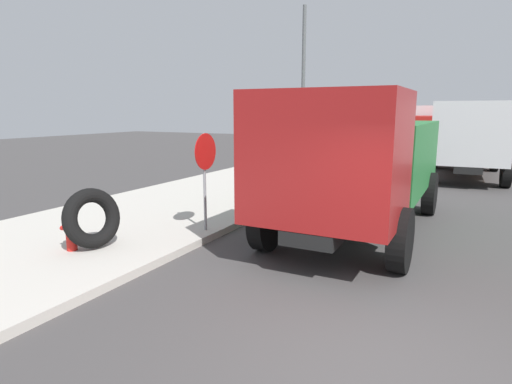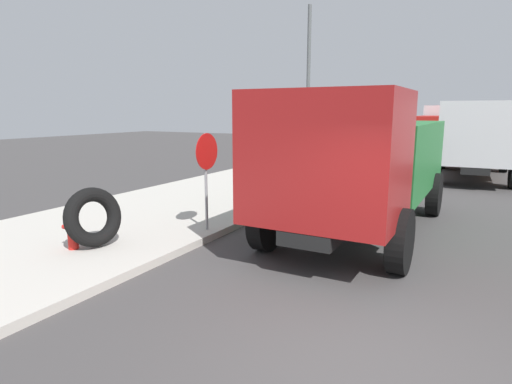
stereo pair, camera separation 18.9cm
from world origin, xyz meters
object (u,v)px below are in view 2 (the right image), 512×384
object	(u,v)px
stop_sign	(207,164)
dump_truck_green	(362,160)
street_light_pole	(308,98)
fire_hydrant	(72,227)
dump_truck_red	(442,130)
dump_truck_orange	(476,138)
loose_tire	(93,217)

from	to	relation	value
stop_sign	dump_truck_green	xyz separation A→B (m)	(1.88, -2.79, 0.03)
street_light_pole	fire_hydrant	bearing A→B (deg)	171.98
dump_truck_green	dump_truck_red	xyz separation A→B (m)	(17.79, 0.03, 0.00)
dump_truck_orange	dump_truck_red	bearing A→B (deg)	14.10
fire_hydrant	dump_truck_orange	distance (m)	15.46
dump_truck_red	stop_sign	bearing A→B (deg)	172.01
fire_hydrant	street_light_pole	size ratio (longest dim) A/B	0.14
dump_truck_red	dump_truck_green	bearing A→B (deg)	-179.90
fire_hydrant	loose_tire	world-z (taller)	loose_tire
stop_sign	dump_truck_orange	distance (m)	12.78
dump_truck_green	dump_truck_orange	bearing A→B (deg)	-10.90
stop_sign	dump_truck_green	bearing A→B (deg)	-56.10
fire_hydrant	loose_tire	distance (m)	0.40
fire_hydrant	street_light_pole	xyz separation A→B (m)	(8.49, -1.20, 2.50)
dump_truck_green	street_light_pole	bearing A→B (deg)	34.83
fire_hydrant	dump_truck_orange	bearing A→B (deg)	-23.45
stop_sign	dump_truck_green	size ratio (longest dim) A/B	0.29
fire_hydrant	dump_truck_red	xyz separation A→B (m)	(21.94, -4.18, 1.04)
dump_truck_orange	dump_truck_red	distance (m)	8.03
loose_tire	dump_truck_orange	bearing A→B (deg)	-23.00
street_light_pole	dump_truck_orange	bearing A→B (deg)	-41.11
dump_truck_red	street_light_pole	bearing A→B (deg)	167.48
dump_truck_green	loose_tire	bearing A→B (deg)	134.39
stop_sign	dump_truck_green	distance (m)	3.36
fire_hydrant	street_light_pole	bearing A→B (deg)	-8.02
dump_truck_red	street_light_pole	size ratio (longest dim) A/B	1.20
street_light_pole	loose_tire	bearing A→B (deg)	173.42
fire_hydrant	stop_sign	xyz separation A→B (m)	(2.28, -1.42, 1.00)
stop_sign	loose_tire	bearing A→B (deg)	149.64
stop_sign	dump_truck_orange	world-z (taller)	dump_truck_orange
stop_sign	dump_truck_green	world-z (taller)	dump_truck_green
stop_sign	dump_truck_red	size ratio (longest dim) A/B	0.29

